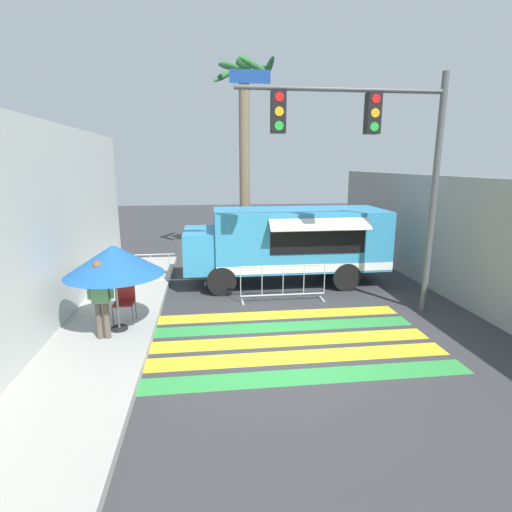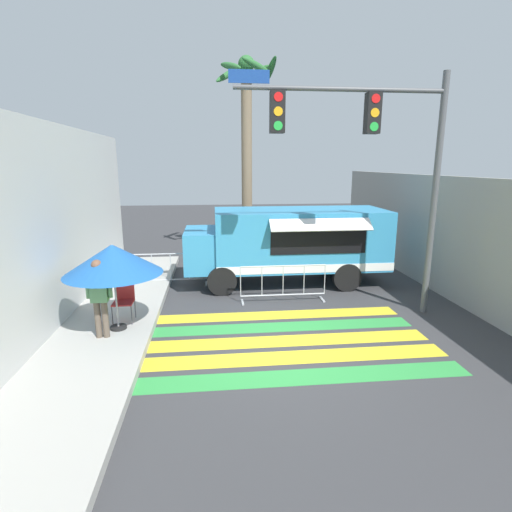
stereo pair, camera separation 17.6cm
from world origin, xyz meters
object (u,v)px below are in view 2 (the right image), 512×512
patio_umbrella (113,259)px  folding_chair (124,298)px  palm_tree (247,134)px  food_truck (285,241)px  barricade_side (171,269)px  barricade_front (283,283)px  vendor_person (99,294)px  traffic_signal_pole (372,144)px

patio_umbrella → folding_chair: patio_umbrella is taller
patio_umbrella → palm_tree: 8.60m
food_truck → barricade_side: 3.70m
folding_chair → barricade_front: bearing=41.0°
vendor_person → palm_tree: palm_tree is taller
vendor_person → barricade_side: (1.01, 4.16, -0.61)m
traffic_signal_pole → barricade_side: traffic_signal_pole is taller
traffic_signal_pole → barricade_side: bearing=149.2°
food_truck → barricade_front: 1.98m
food_truck → traffic_signal_pole: traffic_signal_pole is taller
food_truck → traffic_signal_pole: bearing=-63.0°
traffic_signal_pole → palm_tree: 6.94m
folding_chair → barricade_side: bearing=99.0°
patio_umbrella → barricade_front: bearing=25.2°
food_truck → patio_umbrella: size_ratio=3.00×
palm_tree → food_truck: bearing=-76.2°
patio_umbrella → barricade_side: bearing=78.2°
food_truck → patio_umbrella: bearing=-140.3°
barricade_side → palm_tree: (2.72, 3.46, 4.34)m
palm_tree → barricade_front: bearing=-84.3°
patio_umbrella → vendor_person: size_ratio=1.24×
traffic_signal_pole → vendor_person: 6.91m
vendor_person → patio_umbrella: bearing=76.2°
folding_chair → patio_umbrella: bearing=-72.8°
palm_tree → patio_umbrella: bearing=-115.9°
patio_umbrella → food_truck: bearing=39.7°
vendor_person → barricade_front: (4.26, 2.31, -0.61)m
folding_chair → barricade_side: (0.74, 3.23, -0.19)m
patio_umbrella → palm_tree: (3.50, 7.22, 3.10)m
folding_chair → vendor_person: 1.06m
food_truck → palm_tree: palm_tree is taller
traffic_signal_pole → barricade_front: bearing=147.4°
folding_chair → vendor_person: (-0.27, -0.93, 0.42)m
traffic_signal_pole → barricade_front: (-1.83, 1.17, -3.67)m
food_truck → palm_tree: size_ratio=0.82×
barricade_side → traffic_signal_pole: bearing=-30.8°
food_truck → barricade_front: size_ratio=2.62×
food_truck → traffic_signal_pole: (1.49, -2.92, 2.81)m
patio_umbrella → vendor_person: bearing=-118.4°
traffic_signal_pole → barricade_side: 6.96m
food_truck → barricade_side: food_truck is taller
patio_umbrella → palm_tree: size_ratio=0.27×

